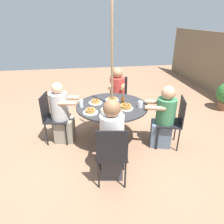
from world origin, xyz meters
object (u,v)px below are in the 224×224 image
(patio_chair_south, at_px, (112,152))
(pancake_plate_c, at_px, (96,102))
(syrup_bottle, at_px, (123,101))
(drinking_glass_b, at_px, (140,104))
(drinking_glass_a, at_px, (81,104))
(diner_north, at_px, (117,97))
(coffee_cup, at_px, (118,116))
(patio_chair_north, at_px, (118,95))
(pancake_plate_a, at_px, (108,109))
(diner_west, at_px, (163,119))
(patio_chair_east, at_px, (52,115))
(diner_east, at_px, (62,115))
(diner_south, at_px, (112,142))
(patio_table, at_px, (112,110))
(pancake_plate_e, at_px, (91,111))
(pancake_plate_b, at_px, (112,99))
(pancake_plate_d, at_px, (126,107))
(patio_chair_west, at_px, (174,119))

(patio_chair_south, distance_m, pancake_plate_c, 1.20)
(syrup_bottle, height_order, drinking_glass_b, syrup_bottle)
(drinking_glass_a, bearing_deg, diner_north, 138.16)
(syrup_bottle, xyz_separation_m, coffee_cup, (0.55, -0.18, -0.00))
(patio_chair_north, relative_size, pancake_plate_a, 3.78)
(diner_west, bearing_deg, patio_chair_east, 93.76)
(pancake_plate_a, bearing_deg, diner_east, -113.50)
(diner_east, distance_m, diner_south, 1.26)
(patio_table, distance_m, pancake_plate_e, 0.47)
(patio_chair_south, distance_m, drinking_glass_a, 1.13)
(pancake_plate_b, height_order, drinking_glass_b, drinking_glass_b)
(diner_north, height_order, patio_chair_east, diner_north)
(pancake_plate_d, bearing_deg, drinking_glass_b, 96.25)
(patio_chair_north, xyz_separation_m, diner_south, (1.89, -0.43, 0.04))
(pancake_plate_e, bearing_deg, patio_chair_north, 151.92)
(coffee_cup, relative_size, drinking_glass_b, 1.08)
(diner_east, bearing_deg, diner_south, 45.42)
(patio_table, distance_m, pancake_plate_b, 0.25)
(patio_table, height_order, patio_chair_west, patio_chair_west)
(pancake_plate_a, bearing_deg, syrup_bottle, 124.70)
(patio_chair_west, bearing_deg, patio_table, 90.00)
(diner_south, relative_size, coffee_cup, 10.60)
(patio_chair_south, distance_m, pancake_plate_b, 1.29)
(pancake_plate_c, relative_size, drinking_glass_a, 1.94)
(pancake_plate_b, bearing_deg, patio_chair_south, -8.93)
(syrup_bottle, distance_m, coffee_cup, 0.58)
(patio_chair_east, distance_m, diner_south, 1.39)
(patio_chair_west, height_order, pancake_plate_c, patio_chair_west)
(diner_south, relative_size, patio_chair_west, 1.32)
(patio_chair_east, bearing_deg, coffee_cup, 65.41)
(diner_east, relative_size, diner_south, 0.94)
(diner_south, bearing_deg, drinking_glass_b, 59.71)
(pancake_plate_b, relative_size, coffee_cup, 2.13)
(patio_chair_east, relative_size, pancake_plate_a, 3.78)
(patio_chair_north, distance_m, coffee_cup, 1.59)
(patio_chair_north, distance_m, drinking_glass_b, 1.20)
(pancake_plate_e, height_order, drinking_glass_a, drinking_glass_a)
(pancake_plate_c, bearing_deg, coffee_cup, 22.39)
(pancake_plate_e, bearing_deg, patio_chair_east, -122.84)
(patio_table, distance_m, patio_chair_west, 1.06)
(patio_chair_north, bearing_deg, pancake_plate_a, 88.11)
(drinking_glass_b, bearing_deg, diner_east, -103.01)
(drinking_glass_a, bearing_deg, pancake_plate_d, 75.94)
(diner_west, bearing_deg, pancake_plate_d, 100.39)
(patio_chair_north, xyz_separation_m, patio_chair_west, (1.31, 0.72, 0.00))
(patio_chair_east, relative_size, coffee_cup, 8.04)
(diner_west, xyz_separation_m, pancake_plate_b, (-0.47, -0.81, 0.22))
(patio_chair_north, relative_size, drinking_glass_b, 8.71)
(patio_chair_east, bearing_deg, patio_chair_north, 131.85)
(pancake_plate_b, xyz_separation_m, pancake_plate_c, (0.08, -0.31, 0.01))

